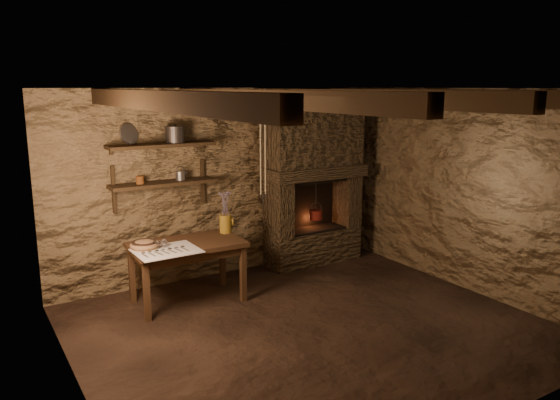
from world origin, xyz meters
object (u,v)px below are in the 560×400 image
work_table (188,270)px  wooden_bowl (144,245)px  red_pot (316,214)px  iron_stockpot (175,135)px  stoneware_jug (226,215)px

work_table → wooden_bowl: wooden_bowl is taller
wooden_bowl → red_pot: red_pot is taller
wooden_bowl → iron_stockpot: iron_stockpot is taller
iron_stockpot → stoneware_jug: bearing=-41.6°
stoneware_jug → work_table: bearing=-170.8°
wooden_bowl → stoneware_jug: bearing=7.5°
work_table → red_pot: 2.12m
work_table → iron_stockpot: bearing=79.5°
work_table → wooden_bowl: 0.60m
stoneware_jug → red_pot: size_ratio=0.92×
red_pot → work_table: bearing=-168.5°
wooden_bowl → work_table: bearing=-1.1°
work_table → iron_stockpot: iron_stockpot is taller
stoneware_jug → red_pot: stoneware_jug is taller
stoneware_jug → iron_stockpot: size_ratio=2.16×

